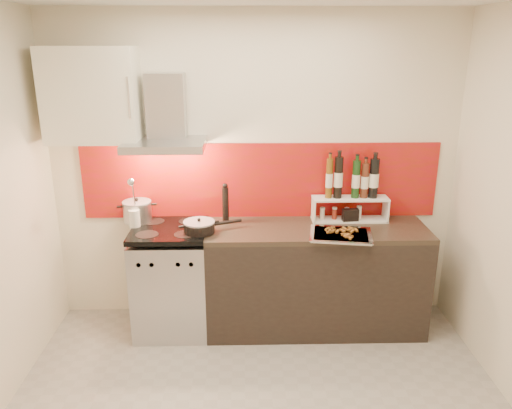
{
  "coord_description": "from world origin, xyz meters",
  "views": [
    {
      "loc": [
        -0.09,
        -2.68,
        2.34
      ],
      "look_at": [
        0.0,
        0.95,
        1.15
      ],
      "focal_mm": 35.0,
      "sensor_mm": 36.0,
      "label": 1
    }
  ],
  "objects_px": {
    "counter": "(315,278)",
    "pepper_mill": "(225,204)",
    "stock_pot": "(137,211)",
    "saute_pan": "(200,226)",
    "baking_tray": "(341,235)",
    "range_stove": "(172,280)"
  },
  "relations": [
    {
      "from": "stock_pot",
      "to": "pepper_mill",
      "type": "xyz_separation_m",
      "value": [
        0.73,
        -0.04,
        0.07
      ]
    },
    {
      "from": "stock_pot",
      "to": "saute_pan",
      "type": "distance_m",
      "value": 0.6
    },
    {
      "from": "counter",
      "to": "baking_tray",
      "type": "relative_size",
      "value": 3.43
    },
    {
      "from": "saute_pan",
      "to": "pepper_mill",
      "type": "distance_m",
      "value": 0.31
    },
    {
      "from": "range_stove",
      "to": "stock_pot",
      "type": "bearing_deg",
      "value": 149.57
    },
    {
      "from": "range_stove",
      "to": "baking_tray",
      "type": "height_order",
      "value": "baking_tray"
    },
    {
      "from": "counter",
      "to": "pepper_mill",
      "type": "relative_size",
      "value": 5.22
    },
    {
      "from": "baking_tray",
      "to": "stock_pot",
      "type": "bearing_deg",
      "value": 167.59
    },
    {
      "from": "stock_pot",
      "to": "pepper_mill",
      "type": "relative_size",
      "value": 0.69
    },
    {
      "from": "counter",
      "to": "saute_pan",
      "type": "distance_m",
      "value": 1.07
    },
    {
      "from": "saute_pan",
      "to": "baking_tray",
      "type": "height_order",
      "value": "saute_pan"
    },
    {
      "from": "stock_pot",
      "to": "baking_tray",
      "type": "bearing_deg",
      "value": -12.41
    },
    {
      "from": "stock_pot",
      "to": "saute_pan",
      "type": "bearing_deg",
      "value": -25.51
    },
    {
      "from": "counter",
      "to": "pepper_mill",
      "type": "bearing_deg",
      "value": 170.66
    },
    {
      "from": "saute_pan",
      "to": "counter",
      "type": "bearing_deg",
      "value": 5.99
    },
    {
      "from": "range_stove",
      "to": "stock_pot",
      "type": "xyz_separation_m",
      "value": [
        -0.28,
        0.16,
        0.56
      ]
    },
    {
      "from": "range_stove",
      "to": "baking_tray",
      "type": "relative_size",
      "value": 1.73
    },
    {
      "from": "range_stove",
      "to": "pepper_mill",
      "type": "bearing_deg",
      "value": 15.68
    },
    {
      "from": "range_stove",
      "to": "counter",
      "type": "distance_m",
      "value": 1.2
    },
    {
      "from": "pepper_mill",
      "to": "stock_pot",
      "type": "bearing_deg",
      "value": 177.12
    },
    {
      "from": "counter",
      "to": "saute_pan",
      "type": "height_order",
      "value": "saute_pan"
    },
    {
      "from": "counter",
      "to": "baking_tray",
      "type": "xyz_separation_m",
      "value": [
        0.16,
        -0.2,
        0.47
      ]
    }
  ]
}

